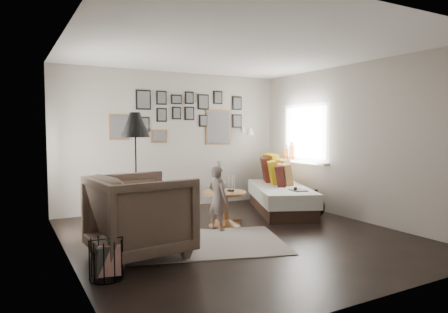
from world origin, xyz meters
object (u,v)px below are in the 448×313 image
vase (220,182)px  demijohn_large (295,206)px  floor_lamp (135,129)px  magazine_basket (107,259)px  child (218,198)px  armchair (140,215)px  pedestal_table (225,210)px  demijohn_small (316,207)px  daybed (278,193)px

vase → demijohn_large: 1.45m
floor_lamp → magazine_basket: (-0.77, -1.53, -1.31)m
vase → magazine_basket: size_ratio=1.19×
magazine_basket → child: bearing=31.3°
armchair → child: (1.37, 0.62, -0.01)m
armchair → demijohn_large: bearing=-82.3°
vase → pedestal_table: bearing=-14.0°
magazine_basket → demijohn_small: size_ratio=0.84×
pedestal_table → floor_lamp: 1.87m
daybed → child: daybed is taller
vase → armchair: (-1.55, -0.88, -0.19)m
pedestal_table → daybed: size_ratio=0.30×
magazine_basket → armchair: bearing=45.8°
demijohn_large → child: 1.55m
magazine_basket → child: child is taller
daybed → demijohn_large: daybed is taller
floor_lamp → daybed: bearing=7.6°
vase → daybed: bearing=18.2°
demijohn_large → daybed: bearing=78.9°
magazine_basket → demijohn_large: bearing=19.7°
pedestal_table → armchair: armchair is taller
daybed → demijohn_small: daybed is taller
vase → demijohn_small: size_ratio=1.00×
magazine_basket → child: 2.23m
daybed → magazine_basket: daybed is taller
pedestal_table → demijohn_small: (1.62, -0.29, -0.06)m
pedestal_table → vase: bearing=166.0°
daybed → magazine_basket: bearing=-128.3°
floor_lamp → demijohn_small: (3.00, -0.42, -1.33)m
magazine_basket → demijohn_small: bearing=16.3°
vase → armchair: 1.79m
armchair → floor_lamp: size_ratio=0.62×
vase → armchair: size_ratio=0.45×
floor_lamp → armchair: bearing=-104.2°
magazine_basket → demijohn_small: 3.92m
floor_lamp → demijohn_large: (2.65, -0.30, -1.30)m
demijohn_small → daybed: bearing=105.3°
vase → armchair: bearing=-150.4°
daybed → magazine_basket: size_ratio=5.45×
demijohn_large → child: bearing=-177.3°
floor_lamp → demijohn_large: floor_lamp is taller
demijohn_large → child: size_ratio=0.55×
armchair → demijohn_large: 3.00m
vase → child: bearing=-124.0°
armchair → floor_lamp: bearing=-19.9°
pedestal_table → child: child is taller
armchair → floor_lamp: floor_lamp is taller
pedestal_table → armchair: size_ratio=0.63×
armchair → magazine_basket: bearing=130.0°
pedestal_table → magazine_basket: (-2.14, -1.39, -0.05)m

